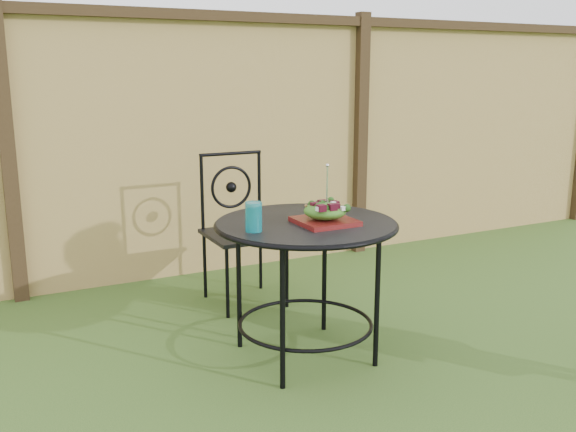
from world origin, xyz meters
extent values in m
plane|color=#234114|center=(0.00, 0.00, 0.00)|extent=(60.00, 60.00, 0.00)
cube|color=tan|center=(0.00, 2.20, 0.90)|extent=(8.00, 0.05, 1.80)
cube|color=black|center=(0.00, 2.15, 1.83)|extent=(8.00, 0.07, 0.07)
cube|color=black|center=(-1.30, 2.15, 0.95)|extent=(0.09, 0.09, 1.90)
cube|color=black|center=(1.30, 2.15, 0.95)|extent=(0.09, 0.09, 1.90)
cylinder|color=black|center=(-0.05, 0.57, 0.71)|extent=(0.90, 0.90, 0.02)
torus|color=black|center=(-0.05, 0.57, 0.71)|extent=(0.92, 0.92, 0.02)
torus|color=black|center=(-0.05, 0.57, 0.18)|extent=(0.70, 0.70, 0.02)
cylinder|color=black|center=(0.21, 0.83, 0.35)|extent=(0.03, 0.03, 0.71)
cylinder|color=black|center=(-0.31, 0.83, 0.35)|extent=(0.03, 0.03, 0.71)
cylinder|color=black|center=(-0.31, 0.30, 0.35)|extent=(0.03, 0.03, 0.71)
cylinder|color=black|center=(0.21, 0.30, 0.35)|extent=(0.03, 0.03, 0.71)
cube|color=black|center=(-0.01, 1.45, 0.45)|extent=(0.46, 0.46, 0.03)
cylinder|color=black|center=(-0.01, 1.66, 0.94)|extent=(0.42, 0.02, 0.02)
torus|color=black|center=(-0.01, 1.66, 0.72)|extent=(0.28, 0.02, 0.28)
cylinder|color=black|center=(-0.21, 1.25, 0.22)|extent=(0.02, 0.02, 0.44)
cylinder|color=black|center=(0.19, 1.25, 0.22)|extent=(0.02, 0.02, 0.44)
cylinder|color=black|center=(-0.21, 1.65, 0.22)|extent=(0.02, 0.02, 0.44)
cylinder|color=black|center=(0.19, 1.65, 0.22)|extent=(0.02, 0.02, 0.44)
cylinder|color=black|center=(-0.21, 1.66, 0.70)|extent=(0.02, 0.02, 0.50)
cylinder|color=black|center=(0.19, 1.66, 0.70)|extent=(0.02, 0.02, 0.50)
cube|color=#3D1008|center=(0.01, 0.48, 0.74)|extent=(0.27, 0.27, 0.02)
ellipsoid|color=#235614|center=(0.01, 0.48, 0.79)|extent=(0.21, 0.21, 0.08)
cylinder|color=silver|center=(0.02, 0.48, 0.92)|extent=(0.01, 0.01, 0.18)
cylinder|color=#0A727E|center=(-0.36, 0.50, 0.79)|extent=(0.08, 0.08, 0.14)
camera|label=1|loc=(-1.53, -2.18, 1.46)|focal=40.00mm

